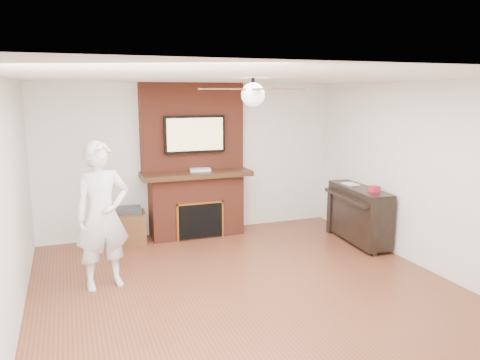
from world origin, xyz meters
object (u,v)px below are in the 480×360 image
object	(u,v)px
side_table	(129,226)
fireplace	(195,176)
piano	(358,213)
person	(102,216)

from	to	relation	value
side_table	fireplace	bearing A→B (deg)	8.35
fireplace	side_table	bearing A→B (deg)	-176.51
fireplace	piano	xyz separation A→B (m)	(2.28, -1.33, -0.52)
side_table	piano	xyz separation A→B (m)	(3.38, -1.26, 0.21)
person	side_table	bearing A→B (deg)	61.45
person	piano	size ratio (longest dim) A/B	1.29
fireplace	side_table	world-z (taller)	fireplace
piano	side_table	bearing A→B (deg)	164.27
person	piano	world-z (taller)	person
fireplace	person	size ratio (longest dim) A/B	1.40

